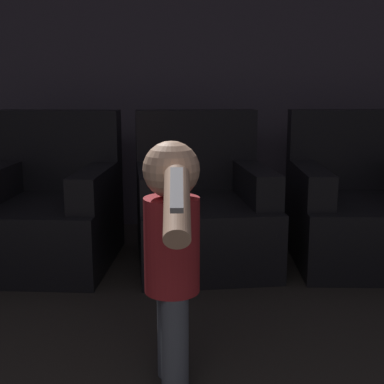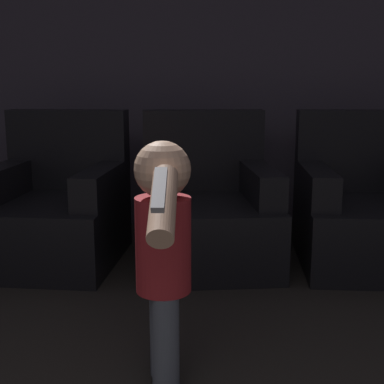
{
  "view_description": "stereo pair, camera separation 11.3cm",
  "coord_description": "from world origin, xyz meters",
  "views": [
    {
      "loc": [
        0.11,
        0.38,
        1.09
      ],
      "look_at": [
        0.17,
        2.87,
        0.58
      ],
      "focal_mm": 50.0,
      "sensor_mm": 36.0,
      "label": 1
    },
    {
      "loc": [
        0.22,
        0.38,
        1.09
      ],
      "look_at": [
        0.17,
        2.87,
        0.58
      ],
      "focal_mm": 50.0,
      "sensor_mm": 36.0,
      "label": 2
    }
  ],
  "objects": [
    {
      "name": "wall_back",
      "position": [
        0.0,
        4.5,
        1.3
      ],
      "size": [
        8.4,
        0.05,
        2.6
      ],
      "color": "#3D3842",
      "rests_on": "ground_plane"
    },
    {
      "name": "person_toddler",
      "position": [
        0.08,
        2.19,
        0.53
      ],
      "size": [
        0.2,
        0.61,
        0.9
      ],
      "rotation": [
        0.0,
        0.0,
        1.73
      ],
      "color": "#474C56",
      "rests_on": "ground_plane"
    },
    {
      "name": "armchair_left",
      "position": [
        -0.7,
        3.6,
        0.31
      ],
      "size": [
        0.86,
        0.96,
        0.92
      ],
      "rotation": [
        0.0,
        0.0,
        -0.08
      ],
      "color": "black",
      "rests_on": "ground_plane"
    },
    {
      "name": "armchair_right",
      "position": [
        1.22,
        3.6,
        0.31
      ],
      "size": [
        0.83,
        0.93,
        0.92
      ],
      "rotation": [
        0.0,
        0.0,
        -0.05
      ],
      "color": "black",
      "rests_on": "ground_plane"
    },
    {
      "name": "armchair_middle",
      "position": [
        0.25,
        3.6,
        0.31
      ],
      "size": [
        0.87,
        0.97,
        0.92
      ],
      "rotation": [
        0.0,
        0.0,
        0.1
      ],
      "color": "black",
      "rests_on": "ground_plane"
    }
  ]
}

